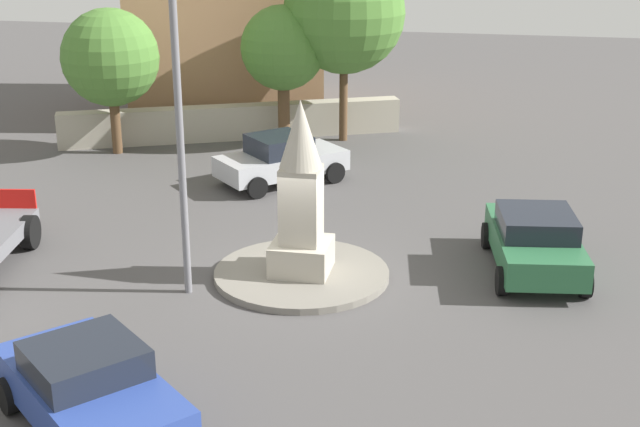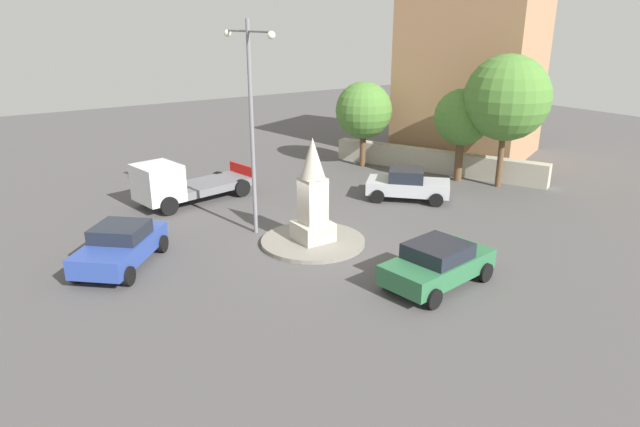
{
  "view_description": "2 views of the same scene",
  "coord_description": "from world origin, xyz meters",
  "px_view_note": "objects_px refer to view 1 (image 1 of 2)",
  "views": [
    {
      "loc": [
        3.95,
        -17.89,
        8.12
      ],
      "look_at": [
        0.48,
        -0.26,
        1.67
      ],
      "focal_mm": 49.06,
      "sensor_mm": 36.0,
      "label": 1
    },
    {
      "loc": [
        16.57,
        -10.86,
        8.17
      ],
      "look_at": [
        0.66,
        -0.12,
        1.43
      ],
      "focal_mm": 31.2,
      "sensor_mm": 36.0,
      "label": 2
    }
  ],
  "objects_px": {
    "monument": "(301,197)",
    "car_silver_near_island": "(281,159)",
    "tree_far_corner": "(110,58)",
    "car_green_passing": "(535,240)",
    "tree_mid_cluster": "(344,12)",
    "tree_near_wall": "(283,49)",
    "streetlamp": "(176,68)",
    "car_blue_waiting": "(90,389)"
  },
  "relations": [
    {
      "from": "monument",
      "to": "car_silver_near_island",
      "type": "relative_size",
      "value": 1.0
    },
    {
      "from": "car_silver_near_island",
      "to": "tree_far_corner",
      "type": "xyz_separation_m",
      "value": [
        -6.27,
        2.2,
        2.49
      ]
    },
    {
      "from": "car_green_passing",
      "to": "tree_far_corner",
      "type": "distance_m",
      "value": 15.74
    },
    {
      "from": "car_green_passing",
      "to": "tree_mid_cluster",
      "type": "bearing_deg",
      "value": 120.39
    },
    {
      "from": "tree_near_wall",
      "to": "tree_mid_cluster",
      "type": "height_order",
      "value": "tree_mid_cluster"
    },
    {
      "from": "tree_near_wall",
      "to": "tree_far_corner",
      "type": "relative_size",
      "value": 0.99
    },
    {
      "from": "tree_far_corner",
      "to": "car_green_passing",
      "type": "bearing_deg",
      "value": -29.24
    },
    {
      "from": "streetlamp",
      "to": "tree_near_wall",
      "type": "distance_m",
      "value": 12.69
    },
    {
      "from": "car_silver_near_island",
      "to": "car_green_passing",
      "type": "relative_size",
      "value": 0.96
    },
    {
      "from": "car_blue_waiting",
      "to": "tree_far_corner",
      "type": "relative_size",
      "value": 0.85
    },
    {
      "from": "monument",
      "to": "streetlamp",
      "type": "bearing_deg",
      "value": -150.84
    },
    {
      "from": "streetlamp",
      "to": "car_blue_waiting",
      "type": "relative_size",
      "value": 1.98
    },
    {
      "from": "car_blue_waiting",
      "to": "streetlamp",
      "type": "bearing_deg",
      "value": 92.69
    },
    {
      "from": "car_blue_waiting",
      "to": "tree_mid_cluster",
      "type": "distance_m",
      "value": 19.18
    },
    {
      "from": "streetlamp",
      "to": "car_silver_near_island",
      "type": "bearing_deg",
      "value": 88.87
    },
    {
      "from": "tree_near_wall",
      "to": "car_silver_near_island",
      "type": "bearing_deg",
      "value": -77.77
    },
    {
      "from": "monument",
      "to": "car_green_passing",
      "type": "xyz_separation_m",
      "value": [
        5.19,
        1.39,
        -1.17
      ]
    },
    {
      "from": "streetlamp",
      "to": "car_silver_near_island",
      "type": "relative_size",
      "value": 2.06
    },
    {
      "from": "streetlamp",
      "to": "tree_near_wall",
      "type": "height_order",
      "value": "streetlamp"
    },
    {
      "from": "monument",
      "to": "car_blue_waiting",
      "type": "bearing_deg",
      "value": -106.89
    },
    {
      "from": "streetlamp",
      "to": "tree_far_corner",
      "type": "bearing_deg",
      "value": 120.77
    },
    {
      "from": "monument",
      "to": "tree_far_corner",
      "type": "bearing_deg",
      "value": 132.99
    },
    {
      "from": "monument",
      "to": "tree_mid_cluster",
      "type": "bearing_deg",
      "value": 95.27
    },
    {
      "from": "streetlamp",
      "to": "monument",
      "type": "bearing_deg",
      "value": 29.16
    },
    {
      "from": "tree_mid_cluster",
      "to": "car_silver_near_island",
      "type": "bearing_deg",
      "value": -100.5
    },
    {
      "from": "monument",
      "to": "car_green_passing",
      "type": "bearing_deg",
      "value": 15.04
    },
    {
      "from": "car_green_passing",
      "to": "tree_far_corner",
      "type": "height_order",
      "value": "tree_far_corner"
    },
    {
      "from": "car_silver_near_island",
      "to": "streetlamp",
      "type": "bearing_deg",
      "value": -91.13
    },
    {
      "from": "car_green_passing",
      "to": "car_blue_waiting",
      "type": "bearing_deg",
      "value": -131.86
    },
    {
      "from": "tree_near_wall",
      "to": "car_green_passing",
      "type": "bearing_deg",
      "value": -50.1
    },
    {
      "from": "monument",
      "to": "tree_far_corner",
      "type": "relative_size",
      "value": 0.82
    },
    {
      "from": "monument",
      "to": "car_silver_near_island",
      "type": "xyz_separation_m",
      "value": [
        -2.11,
        6.79,
        -1.18
      ]
    },
    {
      "from": "tree_near_wall",
      "to": "monument",
      "type": "bearing_deg",
      "value": -74.7
    },
    {
      "from": "streetlamp",
      "to": "car_green_passing",
      "type": "xyz_separation_m",
      "value": [
        7.46,
        2.66,
        -4.2
      ]
    },
    {
      "from": "car_green_passing",
      "to": "tree_near_wall",
      "type": "xyz_separation_m",
      "value": [
        -8.27,
        9.9,
        2.59
      ]
    },
    {
      "from": "car_green_passing",
      "to": "tree_mid_cluster",
      "type": "xyz_separation_m",
      "value": [
        -6.31,
        10.75,
        3.75
      ]
    },
    {
      "from": "tree_near_wall",
      "to": "tree_far_corner",
      "type": "distance_m",
      "value": 5.77
    },
    {
      "from": "streetlamp",
      "to": "car_silver_near_island",
      "type": "height_order",
      "value": "streetlamp"
    },
    {
      "from": "car_silver_near_island",
      "to": "tree_mid_cluster",
      "type": "xyz_separation_m",
      "value": [
        0.99,
        5.36,
        3.76
      ]
    },
    {
      "from": "tree_near_wall",
      "to": "tree_mid_cluster",
      "type": "distance_m",
      "value": 2.44
    },
    {
      "from": "streetlamp",
      "to": "tree_mid_cluster",
      "type": "relative_size",
      "value": 1.24
    },
    {
      "from": "streetlamp",
      "to": "car_blue_waiting",
      "type": "height_order",
      "value": "streetlamp"
    }
  ]
}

